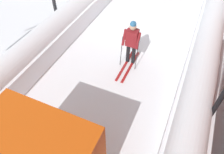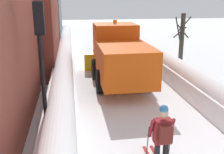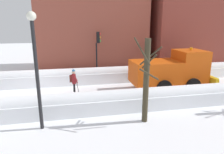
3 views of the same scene
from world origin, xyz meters
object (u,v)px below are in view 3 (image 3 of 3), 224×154
at_px(skier, 74,81).
at_px(street_lamp, 35,58).
at_px(bare_tree_near, 146,80).
at_px(traffic_light_pole, 98,47).
at_px(plow_truck, 172,70).

distance_m(skier, street_lamp, 5.30).
bearing_deg(bare_tree_near, traffic_light_pole, -170.21).
relative_size(skier, traffic_light_pole, 0.44).
bearing_deg(bare_tree_near, skier, -144.29).
height_order(skier, street_lamp, street_lamp).
bearing_deg(skier, traffic_light_pole, 144.80).
height_order(traffic_light_pole, bare_tree_near, bare_tree_near).
xyz_separation_m(skier, bare_tree_near, (4.73, 3.40, 1.18)).
xyz_separation_m(street_lamp, bare_tree_near, (0.26, 5.02, -1.18)).
distance_m(skier, bare_tree_near, 5.94).
bearing_deg(plow_truck, bare_tree_near, -39.77).
relative_size(traffic_light_pole, bare_tree_near, 0.98).
bearing_deg(bare_tree_near, street_lamp, -93.02).
height_order(plow_truck, skier, plow_truck).
distance_m(skier, traffic_light_pole, 4.08).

